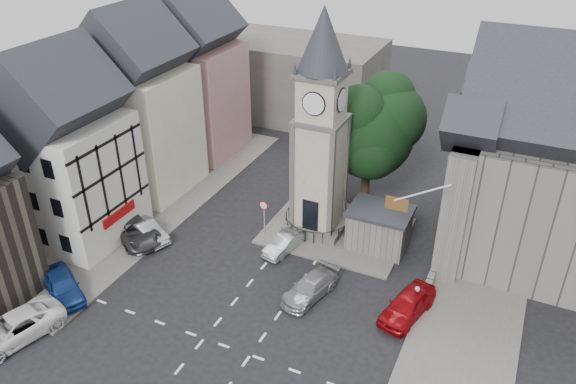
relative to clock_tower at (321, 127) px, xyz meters
The scene contains 24 objects.
ground 11.39m from the clock_tower, 90.00° to the right, with size 120.00×120.00×0.00m, color black.
pavement_west 15.00m from the clock_tower, behind, with size 6.00×30.00×0.14m, color #595651.
pavement_east 14.45m from the clock_tower, ahead, with size 6.00×26.00×0.14m, color #595651.
central_island 8.18m from the clock_tower, ahead, with size 10.00×8.00×0.16m, color #595651.
road_markings 15.74m from the clock_tower, 90.00° to the right, with size 20.00×8.00×0.01m, color silver.
clock_tower is the anchor object (origin of this frame).
stone_shelter 8.15m from the clock_tower, ahead, with size 4.30×3.30×3.08m.
town_tree 5.51m from the clock_tower, 68.23° to the left, with size 7.20×7.20×10.80m.
warning_sign_post 7.34m from the clock_tower, 141.37° to the right, with size 0.70×0.19×2.85m.
terrace_pink 17.51m from the clock_tower, 152.68° to the left, with size 8.10×7.60×12.80m.
terrace_cream 15.58m from the clock_tower, behind, with size 8.10×7.60×12.80m.
terrace_tudor 17.55m from the clock_tower, 152.73° to the right, with size 8.10×7.60×12.00m.
backdrop_west 23.69m from the clock_tower, 120.95° to the left, with size 20.00×10.00×8.00m, color #4C4944.
east_building 15.99m from the clock_tower, 10.92° to the left, with size 14.40×11.40×12.60m.
east_boundary_wall 12.15m from the clock_tower, 12.32° to the left, with size 0.40×16.00×0.90m, color #63615B.
flagpole 9.01m from the clock_tower, 26.52° to the right, with size 3.68×0.10×2.74m.
car_west_blue 19.54m from the clock_tower, 129.42° to the right, with size 1.84×4.57×1.56m, color navy.
car_west_silver 14.56m from the clock_tower, 148.16° to the right, with size 1.39×3.97×1.31m, color #94959B.
car_west_grey 15.32m from the clock_tower, 148.82° to the right, with size 2.56×5.54×1.54m, color #313133.
car_island_silver 8.46m from the clock_tower, 104.92° to the right, with size 1.29×3.69×1.22m, color #92979A.
car_island_east 10.88m from the clock_tower, 71.38° to the right, with size 1.81×4.45×1.29m, color #93949A.
car_east_red 13.05m from the clock_tower, 38.11° to the right, with size 1.87×4.66×1.59m, color maroon.
van_sw_white 22.46m from the clock_tower, 122.05° to the right, with size 2.55×5.53×1.54m, color white.
pedestrian 12.87m from the clock_tower, 34.21° to the right, with size 0.66×0.43×1.80m, color #BCAB9B.
Camera 1 is at (12.85, -24.95, 23.31)m, focal length 35.00 mm.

